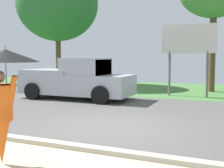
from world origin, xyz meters
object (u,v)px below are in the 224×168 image
Objects in this scene: monk_pedestrian at (2,100)px; tree_left_far at (57,4)px; pickup_truck at (77,80)px; roadside_billboard at (189,44)px.

tree_left_far is (-7.67, 13.50, 4.38)m from monk_pedestrian.
tree_left_far reaches higher than monk_pedestrian.
tree_left_far is at bearing 122.81° from pickup_truck.
monk_pedestrian is 10.75m from roadside_billboard.
roadside_billboard is (4.59, 2.82, 1.68)m from pickup_truck.
monk_pedestrian is at bearing -60.39° from tree_left_far.
roadside_billboard is 0.43× the size of tree_left_far.
tree_left_far is (-4.79, 5.79, 4.69)m from pickup_truck.
tree_left_far is at bearing 162.41° from roadside_billboard.
pickup_truck is at bearing -50.40° from tree_left_far.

